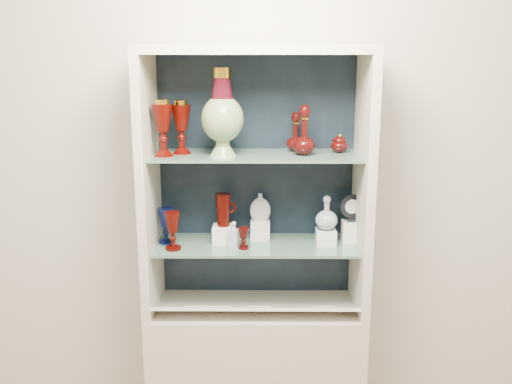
{
  "coord_description": "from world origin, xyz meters",
  "views": [
    {
      "loc": [
        0.02,
        -0.96,
        1.89
      ],
      "look_at": [
        0.0,
        1.53,
        1.3
      ],
      "focal_mm": 40.0,
      "sensor_mm": 36.0,
      "label": 1
    }
  ],
  "objects_px": {
    "ruby_decanter_a": "(304,127)",
    "cobalt_goblet": "(166,225)",
    "pedestal_lamp_right": "(163,128)",
    "flat_flask": "(260,206)",
    "ruby_decanter_b": "(296,131)",
    "clear_round_decanter": "(327,214)",
    "ruby_goblet_small": "(244,238)",
    "ruby_goblet_tall": "(173,231)",
    "cameo_medallion": "(352,207)",
    "enamel_urn": "(222,113)",
    "lidded_bowl": "(339,143)",
    "ruby_pitcher": "(223,210)",
    "clear_square_bottle": "(234,234)",
    "pedestal_lamp_left": "(181,127)"
  },
  "relations": [
    {
      "from": "clear_square_bottle",
      "to": "cobalt_goblet",
      "type": "bearing_deg",
      "value": 169.49
    },
    {
      "from": "pedestal_lamp_right",
      "to": "lidded_bowl",
      "type": "relative_size",
      "value": 2.75
    },
    {
      "from": "enamel_urn",
      "to": "cameo_medallion",
      "type": "xyz_separation_m",
      "value": [
        0.58,
        0.09,
        -0.44
      ]
    },
    {
      "from": "ruby_goblet_tall",
      "to": "cameo_medallion",
      "type": "relative_size",
      "value": 1.31
    },
    {
      "from": "lidded_bowl",
      "to": "pedestal_lamp_right",
      "type": "bearing_deg",
      "value": -172.87
    },
    {
      "from": "lidded_bowl",
      "to": "cameo_medallion",
      "type": "xyz_separation_m",
      "value": [
        0.06,
        -0.01,
        -0.3
      ]
    },
    {
      "from": "pedestal_lamp_left",
      "to": "lidded_bowl",
      "type": "relative_size",
      "value": 2.66
    },
    {
      "from": "ruby_goblet_small",
      "to": "flat_flask",
      "type": "bearing_deg",
      "value": 63.23
    },
    {
      "from": "cobalt_goblet",
      "to": "flat_flask",
      "type": "height_order",
      "value": "flat_flask"
    },
    {
      "from": "pedestal_lamp_right",
      "to": "flat_flask",
      "type": "bearing_deg",
      "value": 17.24
    },
    {
      "from": "ruby_goblet_tall",
      "to": "ruby_pitcher",
      "type": "xyz_separation_m",
      "value": [
        0.22,
        0.1,
        0.07
      ]
    },
    {
      "from": "pedestal_lamp_left",
      "to": "ruby_pitcher",
      "type": "relative_size",
      "value": 1.56
    },
    {
      "from": "ruby_decanter_a",
      "to": "ruby_goblet_small",
      "type": "bearing_deg",
      "value": -170.41
    },
    {
      "from": "lidded_bowl",
      "to": "cameo_medallion",
      "type": "relative_size",
      "value": 0.67
    },
    {
      "from": "cobalt_goblet",
      "to": "ruby_pitcher",
      "type": "height_order",
      "value": "ruby_pitcher"
    },
    {
      "from": "cobalt_goblet",
      "to": "cameo_medallion",
      "type": "xyz_separation_m",
      "value": [
        0.86,
        0.02,
        0.08
      ]
    },
    {
      "from": "flat_flask",
      "to": "ruby_goblet_tall",
      "type": "bearing_deg",
      "value": -158.42
    },
    {
      "from": "enamel_urn",
      "to": "lidded_bowl",
      "type": "distance_m",
      "value": 0.55
    },
    {
      "from": "pedestal_lamp_right",
      "to": "flat_flask",
      "type": "height_order",
      "value": "pedestal_lamp_right"
    },
    {
      "from": "flat_flask",
      "to": "pedestal_lamp_right",
      "type": "bearing_deg",
      "value": -163.27
    },
    {
      "from": "pedestal_lamp_right",
      "to": "clear_round_decanter",
      "type": "xyz_separation_m",
      "value": [
        0.72,
        0.05,
        -0.4
      ]
    },
    {
      "from": "ruby_decanter_a",
      "to": "cobalt_goblet",
      "type": "xyz_separation_m",
      "value": [
        -0.63,
        0.04,
        -0.46
      ]
    },
    {
      "from": "pedestal_lamp_left",
      "to": "ruby_decanter_a",
      "type": "xyz_separation_m",
      "value": [
        0.54,
        -0.04,
        0.01
      ]
    },
    {
      "from": "clear_round_decanter",
      "to": "cameo_medallion",
      "type": "distance_m",
      "value": 0.13
    },
    {
      "from": "ruby_goblet_small",
      "to": "clear_square_bottle",
      "type": "xyz_separation_m",
      "value": [
        -0.04,
        0.02,
        0.01
      ]
    },
    {
      "from": "ruby_decanter_b",
      "to": "cobalt_goblet",
      "type": "bearing_deg",
      "value": -174.13
    },
    {
      "from": "ruby_decanter_a",
      "to": "ruby_decanter_b",
      "type": "bearing_deg",
      "value": 107.99
    },
    {
      "from": "pedestal_lamp_left",
      "to": "clear_round_decanter",
      "type": "height_order",
      "value": "pedestal_lamp_left"
    },
    {
      "from": "enamel_urn",
      "to": "ruby_pitcher",
      "type": "bearing_deg",
      "value": 95.34
    },
    {
      "from": "ruby_decanter_b",
      "to": "clear_round_decanter",
      "type": "height_order",
      "value": "ruby_decanter_b"
    },
    {
      "from": "lidded_bowl",
      "to": "ruby_pitcher",
      "type": "bearing_deg",
      "value": -177.48
    },
    {
      "from": "lidded_bowl",
      "to": "clear_round_decanter",
      "type": "height_order",
      "value": "lidded_bowl"
    },
    {
      "from": "pedestal_lamp_left",
      "to": "flat_flask",
      "type": "relative_size",
      "value": 1.74
    },
    {
      "from": "ruby_decanter_b",
      "to": "ruby_pitcher",
      "type": "bearing_deg",
      "value": -170.57
    },
    {
      "from": "clear_round_decanter",
      "to": "enamel_urn",
      "type": "bearing_deg",
      "value": -173.69
    },
    {
      "from": "clear_square_bottle",
      "to": "lidded_bowl",
      "type": "bearing_deg",
      "value": 10.57
    },
    {
      "from": "enamel_urn",
      "to": "ruby_decanter_b",
      "type": "height_order",
      "value": "enamel_urn"
    },
    {
      "from": "clear_round_decanter",
      "to": "cameo_medallion",
      "type": "bearing_deg",
      "value": 16.54
    },
    {
      "from": "ruby_decanter_b",
      "to": "clear_round_decanter",
      "type": "bearing_deg",
      "value": -28.51
    },
    {
      "from": "pedestal_lamp_left",
      "to": "ruby_pitcher",
      "type": "bearing_deg",
      "value": 2.51
    },
    {
      "from": "lidded_bowl",
      "to": "ruby_goblet_small",
      "type": "bearing_deg",
      "value": -165.25
    },
    {
      "from": "enamel_urn",
      "to": "cobalt_goblet",
      "type": "bearing_deg",
      "value": 166.13
    },
    {
      "from": "pedestal_lamp_right",
      "to": "ruby_decanter_a",
      "type": "bearing_deg",
      "value": 2.7
    },
    {
      "from": "pedestal_lamp_left",
      "to": "ruby_goblet_small",
      "type": "relative_size",
      "value": 2.41
    },
    {
      "from": "clear_round_decanter",
      "to": "cobalt_goblet",
      "type": "bearing_deg",
      "value": 178.74
    },
    {
      "from": "pedestal_lamp_right",
      "to": "ruby_goblet_small",
      "type": "height_order",
      "value": "pedestal_lamp_right"
    },
    {
      "from": "pedestal_lamp_left",
      "to": "ruby_goblet_small",
      "type": "bearing_deg",
      "value": -16.63
    },
    {
      "from": "ruby_decanter_a",
      "to": "ruby_goblet_tall",
      "type": "bearing_deg",
      "value": -174.48
    },
    {
      "from": "clear_round_decanter",
      "to": "ruby_decanter_b",
      "type": "bearing_deg",
      "value": 151.49
    },
    {
      "from": "pedestal_lamp_right",
      "to": "cobalt_goblet",
      "type": "distance_m",
      "value": 0.46
    }
  ]
}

